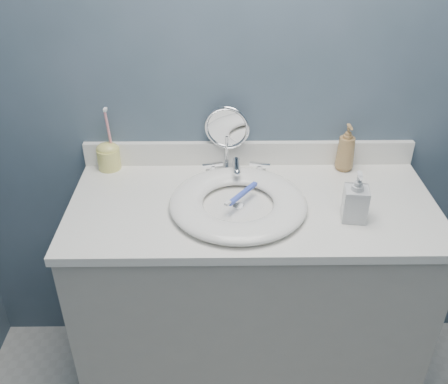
{
  "coord_description": "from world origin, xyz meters",
  "views": [
    {
      "loc": [
        -0.11,
        -0.41,
        1.8
      ],
      "look_at": [
        -0.1,
        0.94,
        0.94
      ],
      "focal_mm": 40.0,
      "sensor_mm": 36.0,
      "label": 1
    }
  ],
  "objects_px": {
    "makeup_mirror": "(227,135)",
    "soap_bottle_clear": "(356,196)",
    "toothbrush_holder": "(108,155)",
    "soap_bottle_amber": "(346,148)"
  },
  "relations": [
    {
      "from": "makeup_mirror",
      "to": "soap_bottle_amber",
      "type": "distance_m",
      "value": 0.43
    },
    {
      "from": "makeup_mirror",
      "to": "soap_bottle_clear",
      "type": "relative_size",
      "value": 1.47
    },
    {
      "from": "soap_bottle_amber",
      "to": "soap_bottle_clear",
      "type": "relative_size",
      "value": 1.07
    },
    {
      "from": "soap_bottle_clear",
      "to": "toothbrush_holder",
      "type": "height_order",
      "value": "toothbrush_holder"
    },
    {
      "from": "makeup_mirror",
      "to": "toothbrush_holder",
      "type": "distance_m",
      "value": 0.44
    },
    {
      "from": "soap_bottle_amber",
      "to": "toothbrush_holder",
      "type": "xyz_separation_m",
      "value": [
        -0.87,
        0.02,
        -0.03
      ]
    },
    {
      "from": "makeup_mirror",
      "to": "toothbrush_holder",
      "type": "bearing_deg",
      "value": -168.6
    },
    {
      "from": "makeup_mirror",
      "to": "soap_bottle_amber",
      "type": "bearing_deg",
      "value": 8.3
    },
    {
      "from": "makeup_mirror",
      "to": "toothbrush_holder",
      "type": "xyz_separation_m",
      "value": [
        -0.43,
        -0.0,
        -0.08
      ]
    },
    {
      "from": "soap_bottle_clear",
      "to": "toothbrush_holder",
      "type": "distance_m",
      "value": 0.89
    }
  ]
}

